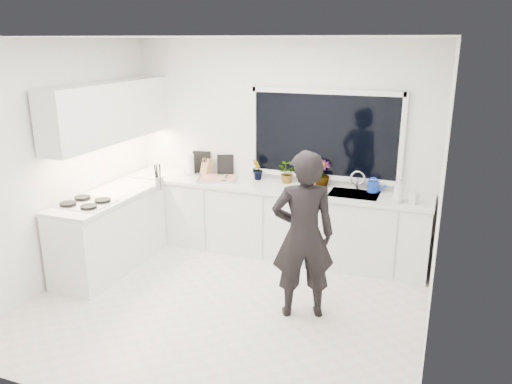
% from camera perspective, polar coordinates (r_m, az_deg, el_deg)
% --- Properties ---
extents(floor, '(4.00, 3.50, 0.02)m').
position_cam_1_polar(floor, '(5.41, -3.55, -12.78)').
color(floor, beige).
rests_on(floor, ground).
extents(wall_back, '(4.00, 0.02, 2.70)m').
position_cam_1_polar(wall_back, '(6.48, 2.65, 5.18)').
color(wall_back, white).
rests_on(wall_back, ground).
extents(wall_left, '(0.02, 3.50, 2.70)m').
position_cam_1_polar(wall_left, '(5.98, -21.66, 2.98)').
color(wall_left, white).
rests_on(wall_left, ground).
extents(wall_right, '(0.02, 3.50, 2.70)m').
position_cam_1_polar(wall_right, '(4.47, 20.33, -1.37)').
color(wall_right, white).
rests_on(wall_right, ground).
extents(ceiling, '(4.00, 3.50, 0.02)m').
position_cam_1_polar(ceiling, '(4.70, -4.18, 17.36)').
color(ceiling, white).
rests_on(ceiling, wall_back).
extents(window, '(1.80, 0.02, 1.00)m').
position_cam_1_polar(window, '(6.25, 7.84, 6.47)').
color(window, black).
rests_on(window, wall_back).
extents(base_cabinets_back, '(3.92, 0.58, 0.88)m').
position_cam_1_polar(base_cabinets_back, '(6.45, 1.67, -3.29)').
color(base_cabinets_back, white).
rests_on(base_cabinets_back, floor).
extents(base_cabinets_left, '(0.58, 1.60, 0.88)m').
position_cam_1_polar(base_cabinets_left, '(6.29, -16.33, -4.54)').
color(base_cabinets_left, white).
rests_on(base_cabinets_left, floor).
extents(countertop_back, '(3.94, 0.62, 0.04)m').
position_cam_1_polar(countertop_back, '(6.29, 1.68, 0.61)').
color(countertop_back, silver).
rests_on(countertop_back, base_cabinets_back).
extents(countertop_left, '(0.62, 1.60, 0.04)m').
position_cam_1_polar(countertop_left, '(6.14, -16.69, -0.54)').
color(countertop_left, silver).
rests_on(countertop_left, base_cabinets_left).
extents(upper_cabinets, '(0.34, 2.10, 0.70)m').
position_cam_1_polar(upper_cabinets, '(6.28, -16.38, 8.77)').
color(upper_cabinets, white).
rests_on(upper_cabinets, wall_left).
extents(sink, '(0.58, 0.42, 0.14)m').
position_cam_1_polar(sink, '(6.07, 11.12, -0.65)').
color(sink, silver).
rests_on(sink, countertop_back).
extents(faucet, '(0.03, 0.03, 0.22)m').
position_cam_1_polar(faucet, '(6.21, 11.53, 1.28)').
color(faucet, silver).
rests_on(faucet, countertop_back).
extents(stovetop, '(0.56, 0.48, 0.03)m').
position_cam_1_polar(stovetop, '(5.89, -18.91, -1.16)').
color(stovetop, black).
rests_on(stovetop, countertop_left).
extents(person, '(0.73, 0.62, 1.70)m').
position_cam_1_polar(person, '(4.89, 5.41, -4.98)').
color(person, black).
rests_on(person, floor).
extents(pizza_tray, '(0.58, 0.49, 0.03)m').
position_cam_1_polar(pizza_tray, '(6.53, -4.38, 1.49)').
color(pizza_tray, silver).
rests_on(pizza_tray, countertop_back).
extents(pizza, '(0.53, 0.44, 0.01)m').
position_cam_1_polar(pizza, '(6.52, -4.39, 1.64)').
color(pizza, red).
rests_on(pizza, pizza_tray).
extents(watering_can, '(0.17, 0.17, 0.13)m').
position_cam_1_polar(watering_can, '(6.16, 13.22, 0.60)').
color(watering_can, '#1239AF').
rests_on(watering_can, countertop_back).
extents(paper_towel_roll, '(0.13, 0.13, 0.26)m').
position_cam_1_polar(paper_towel_roll, '(6.82, -7.54, 3.07)').
color(paper_towel_roll, white).
rests_on(paper_towel_roll, countertop_back).
extents(knife_block, '(0.16, 0.14, 0.22)m').
position_cam_1_polar(knife_block, '(6.75, -5.62, 2.82)').
color(knife_block, '#9E8049').
rests_on(knife_block, countertop_back).
extents(utensil_crock, '(0.17, 0.17, 0.16)m').
position_cam_1_polar(utensil_crock, '(6.23, -11.09, 1.06)').
color(utensil_crock, silver).
rests_on(utensil_crock, countertop_left).
extents(picture_frame_large, '(0.21, 0.10, 0.28)m').
position_cam_1_polar(picture_frame_large, '(6.74, -3.53, 3.10)').
color(picture_frame_large, black).
rests_on(picture_frame_large, countertop_back).
extents(picture_frame_small, '(0.25, 0.06, 0.30)m').
position_cam_1_polar(picture_frame_small, '(6.89, -6.25, 3.43)').
color(picture_frame_small, black).
rests_on(picture_frame_small, countertop_back).
extents(herb_plants, '(1.06, 0.25, 0.34)m').
position_cam_1_polar(herb_plants, '(6.32, 4.74, 2.23)').
color(herb_plants, '#26662D').
rests_on(herb_plants, countertop_back).
extents(soap_bottles, '(0.31, 0.16, 0.30)m').
position_cam_1_polar(soap_bottles, '(5.81, 16.41, 0.09)').
color(soap_bottles, '#D8BF66').
rests_on(soap_bottles, countertop_back).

